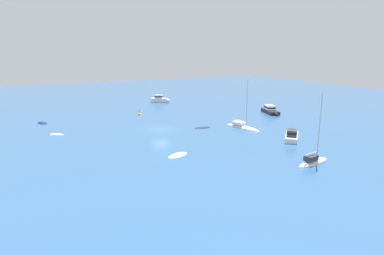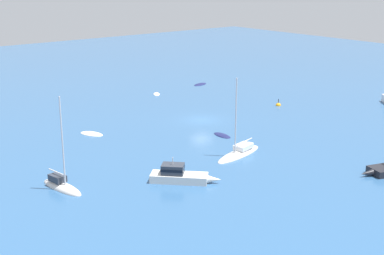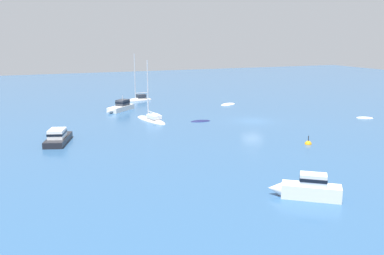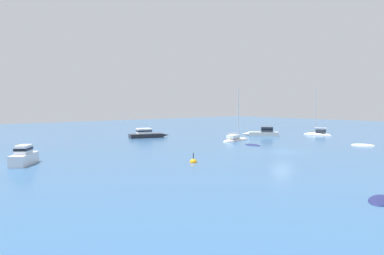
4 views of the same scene
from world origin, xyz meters
The scene contains 9 objects.
ground_plane centered at (0.00, 0.00, 0.00)m, with size 160.44×160.44×0.00m, color #2D5684.
dinghy centered at (-16.33, 13.29, 0.00)m, with size 2.03×3.06×0.35m.
sloop centered at (9.06, -22.68, 0.16)m, with size 5.10×2.08×8.37m.
tender centered at (6.33, -2.36, 0.00)m, with size 2.71×1.36×0.34m.
tender_1 centered at (-3.12, -13.21, 0.00)m, with size 3.23×2.40×0.43m.
skiff centered at (-14.97, 3.91, 0.00)m, with size 2.29×1.93×0.35m.
launch centered at (14.05, -14.17, 0.59)m, with size 5.16×5.04×2.18m.
ketch centered at (12.08, -5.26, 0.12)m, with size 3.13×6.89×8.16m.
channel_buoy centered at (0.81, 12.67, 0.01)m, with size 0.70×0.70×1.24m.
Camera 2 is at (48.54, -40.54, 17.47)m, focal length 50.89 mm.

